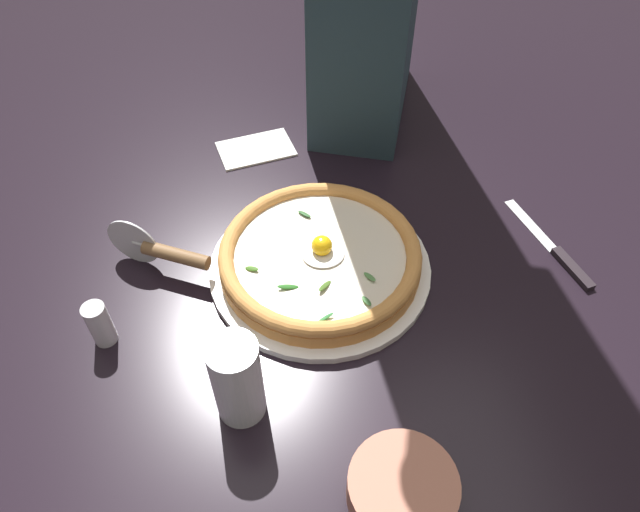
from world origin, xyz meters
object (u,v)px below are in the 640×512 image
side_bowl (402,489)px  table_knife (560,255)px  drinking_glass (238,384)px  pizza_cutter (163,250)px  pizza (320,256)px  pepper_shaker (100,324)px  folded_napkin (256,148)px

side_bowl → table_knife: 0.48m
side_bowl → drinking_glass: bearing=-37.1°
pizza_cutter → drinking_glass: bearing=113.6°
pizza → pizza_cutter: bearing=-7.5°
pizza_cutter → drinking_glass: 0.28m
pizza → table_knife: 0.39m
side_bowl → pepper_shaker: bearing=-35.6°
pizza → side_bowl: pizza is taller
pizza_cutter → folded_napkin: (-0.15, -0.29, -0.04)m
side_bowl → folded_napkin: (0.14, -0.68, -0.02)m
pepper_shaker → pizza: bearing=-163.4°
pizza_cutter → pizza: bearing=172.5°
side_bowl → table_knife: side_bowl is taller
pizza → pepper_shaker: (0.32, 0.09, 0.00)m
table_knife → folded_napkin: (0.47, -0.34, 0.00)m
table_knife → side_bowl: bearing=45.7°
drinking_glass → side_bowl: bearing=142.9°
pepper_shaker → side_bowl: bearing=144.4°
drinking_glass → folded_napkin: drinking_glass is taller
pizza_cutter → table_knife: bearing=175.6°
pizza_cutter → pepper_shaker: (0.08, 0.13, -0.01)m
folded_napkin → pepper_shaker: size_ratio=1.94×
pizza_cutter → folded_napkin: size_ratio=1.14×
pizza_cutter → drinking_glass: drinking_glass is taller
table_knife → folded_napkin: 0.58m
drinking_glass → pepper_shaker: size_ratio=1.86×
pepper_shaker → folded_napkin: bearing=-119.0°
side_bowl → table_knife: (-0.33, -0.34, -0.02)m
pizza → drinking_glass: 0.26m
pizza_cutter → side_bowl: bearing=126.7°
folded_napkin → drinking_glass: bearing=85.8°
table_knife → pizza_cutter: bearing=-4.4°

